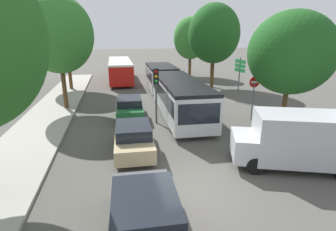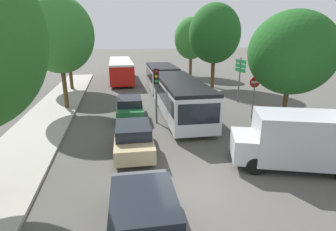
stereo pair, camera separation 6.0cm
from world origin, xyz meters
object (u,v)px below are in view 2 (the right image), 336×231
Objects in this scene: tree_right_mid at (214,35)px; city_bus_rear at (121,69)px; no_entry_sign at (254,91)px; queued_car_green at (130,107)px; traffic_light at (156,84)px; direction_sign_post at (240,71)px; tree_left_mid at (59,35)px; white_van at (301,140)px; tree_left_far at (66,35)px; queued_car_tan at (133,138)px; articulated_bus at (171,86)px; tree_right_near at (292,53)px; queued_car_graphite at (144,219)px; tree_right_far at (191,39)px.

city_bus_rear is at bearing 145.94° from tree_right_mid.
queued_car_green is at bearing -104.71° from no_entry_sign.
direction_sign_post is at bearing 121.04° from traffic_light.
traffic_light is at bearing -174.02° from city_bus_rear.
tree_left_mid is at bearing -111.80° from no_entry_sign.
tree_right_mid is (1.35, 11.07, 3.39)m from no_entry_sign.
no_entry_sign is at bearing -21.80° from tree_left_mid.
city_bus_rear is 16.89m from traffic_light.
white_van is (6.41, -8.37, 0.54)m from queued_car_green.
traffic_light is (1.57, -1.52, 1.80)m from queued_car_green.
tree_left_mid is 0.97× the size of tree_left_far.
queued_car_tan is 1.20× the size of traffic_light.
tree_left_far reaches higher than articulated_bus.
white_van is 1.58× the size of traffic_light.
tree_right_mid is at bearing -123.70° from city_bus_rear.
queued_car_tan is 1.01× the size of queued_car_green.
tree_right_mid reaches higher than traffic_light.
tree_left_far reaches higher than traffic_light.
queued_car_graphite is at bearing -140.48° from tree_right_near.
city_bus_rear is 15.73m from direction_sign_post.
queued_car_green is 0.61× the size of tree_right_near.
queued_car_graphite is (-3.81, -14.51, -0.67)m from articulated_bus.
tree_right_far is at bearing 175.87° from no_entry_sign.
tree_right_far is (13.61, 14.44, -0.59)m from tree_left_mid.
queued_car_tan is 8.74m from no_entry_sign.
direction_sign_post is 0.43× the size of tree_right_mid.
queued_car_graphite is 0.81× the size of white_van.
white_van is 18.07m from tree_right_mid.
tree_right_mid is at bearing 173.02° from no_entry_sign.
tree_right_far is at bearing -96.45° from direction_sign_post.
tree_right_mid is (9.13, 9.03, 4.57)m from queued_car_green.
tree_right_near reaches higher than city_bus_rear.
tree_right_near reaches higher than queued_car_tan.
traffic_light reaches higher than no_entry_sign.
tree_left_mid is (-4.44, 2.84, 4.63)m from queued_car_green.
white_van is at bearing -111.31° from queued_car_tan.
queued_car_graphite is 0.52× the size of tree_right_mid.
queued_car_green is 12.57m from tree_left_far.
tree_right_mid reaches higher than city_bus_rear.
queued_car_green is (0.17, 5.50, -0.01)m from queued_car_tan.
white_van is 16.13m from tree_left_mid.
tree_left_mid is at bearing -84.78° from tree_left_far.
queued_car_green is 0.75× the size of white_van.
white_van is at bearing -45.95° from tree_left_mid.
city_bus_rear is 2.78× the size of queued_car_tan.
tree_right_far is at bearing -16.13° from queued_car_graphite.
direction_sign_post is at bearing -29.76° from tree_left_far.
articulated_bus is 2.09× the size of tree_left_mid.
city_bus_rear is 4.01× the size of no_entry_sign.
tree_left_mid is 19.85m from tree_right_far.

